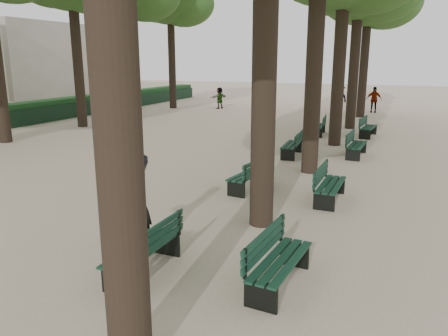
% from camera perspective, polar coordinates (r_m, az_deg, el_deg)
% --- Properties ---
extents(ground, '(120.00, 120.00, 0.00)m').
position_cam_1_polar(ground, '(8.03, -12.70, -12.80)').
color(ground, '#C4B094').
rests_on(ground, ground).
extents(bench_left_0, '(0.58, 1.80, 0.92)m').
position_cam_1_polar(bench_left_0, '(7.74, -10.45, -11.51)').
color(bench_left_0, black).
rests_on(bench_left_0, ground).
extents(bench_left_1, '(0.79, 1.86, 0.92)m').
position_cam_1_polar(bench_left_1, '(12.26, 3.32, -1.62)').
color(bench_left_1, black).
rests_on(bench_left_1, ground).
extents(bench_left_2, '(0.69, 1.83, 0.92)m').
position_cam_1_polar(bench_left_2, '(16.67, 8.81, 2.45)').
color(bench_left_2, black).
rests_on(bench_left_2, ground).
extents(bench_left_3, '(0.75, 1.85, 0.92)m').
position_cam_1_polar(bench_left_3, '(21.64, 12.22, 4.95)').
color(bench_left_3, black).
rests_on(bench_left_3, ground).
extents(bench_right_0, '(0.70, 1.84, 0.92)m').
position_cam_1_polar(bench_right_0, '(7.26, 7.26, -13.18)').
color(bench_right_0, black).
rests_on(bench_right_0, ground).
extents(bench_right_1, '(0.58, 1.80, 0.92)m').
position_cam_1_polar(bench_right_1, '(11.58, 13.68, -2.95)').
color(bench_right_1, black).
rests_on(bench_right_1, ground).
extents(bench_right_2, '(0.64, 1.82, 0.92)m').
position_cam_1_polar(bench_right_2, '(17.14, 16.91, 2.32)').
color(bench_right_2, black).
rests_on(bench_right_2, ground).
extents(bench_right_3, '(0.74, 1.85, 0.92)m').
position_cam_1_polar(bench_right_3, '(21.76, 18.31, 4.61)').
color(bench_right_3, black).
rests_on(bench_right_3, ground).
extents(man_with_map, '(0.75, 0.85, 1.91)m').
position_cam_1_polar(man_with_map, '(8.32, -11.20, -4.62)').
color(man_with_map, black).
rests_on(man_with_map, ground).
extents(pedestrian_c, '(1.04, 0.39, 1.75)m').
position_cam_1_polar(pedestrian_c, '(31.91, 18.98, 8.45)').
color(pedestrian_c, '#262628').
rests_on(pedestrian_c, ground).
extents(pedestrian_d, '(0.42, 0.91, 1.81)m').
position_cam_1_polar(pedestrian_d, '(30.83, 14.56, 8.65)').
color(pedestrian_d, '#262628').
rests_on(pedestrian_d, ground).
extents(pedestrian_a, '(0.73, 0.97, 1.85)m').
position_cam_1_polar(pedestrian_a, '(34.02, 5.55, 9.52)').
color(pedestrian_a, '#262628').
rests_on(pedestrian_a, ground).
extents(pedestrian_b, '(1.07, 1.22, 1.93)m').
position_cam_1_polar(pedestrian_b, '(31.13, 14.86, 8.78)').
color(pedestrian_b, '#262628').
rests_on(pedestrian_b, ground).
extents(pedestrian_e, '(0.90, 1.44, 1.55)m').
position_cam_1_polar(pedestrian_e, '(32.63, -0.58, 9.14)').
color(pedestrian_e, '#262628').
rests_on(pedestrian_e, ground).
extents(fence, '(0.08, 42.00, 0.90)m').
position_cam_1_polar(fence, '(25.75, -26.04, 5.67)').
color(fence, black).
rests_on(fence, ground).
extents(hedge, '(1.20, 42.00, 1.20)m').
position_cam_1_polar(hedge, '(26.27, -27.09, 6.02)').
color(hedge, '#17431D').
rests_on(hedge, ground).
extents(building_far, '(12.00, 16.00, 7.00)m').
position_cam_1_polar(building_far, '(51.67, -23.91, 12.82)').
color(building_far, '#B7B2A3').
rests_on(building_far, ground).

